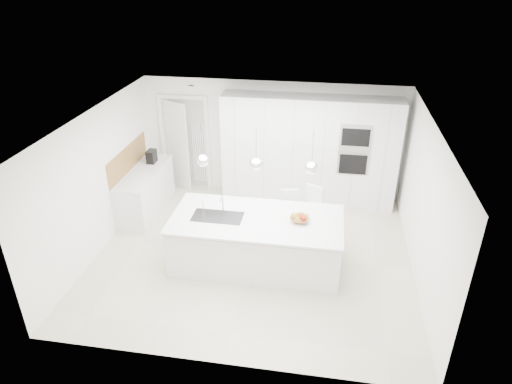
% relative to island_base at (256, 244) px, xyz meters
% --- Properties ---
extents(floor, '(5.50, 5.50, 0.00)m').
position_rel_island_base_xyz_m(floor, '(-0.10, 0.30, -0.43)').
color(floor, beige).
rests_on(floor, ground).
extents(wall_back, '(5.50, 0.00, 5.50)m').
position_rel_island_base_xyz_m(wall_back, '(-0.10, 2.80, 0.82)').
color(wall_back, white).
rests_on(wall_back, ground).
extents(wall_left, '(0.00, 5.00, 5.00)m').
position_rel_island_base_xyz_m(wall_left, '(-2.85, 0.30, 0.82)').
color(wall_left, white).
rests_on(wall_left, ground).
extents(ceiling, '(5.50, 5.50, 0.00)m').
position_rel_island_base_xyz_m(ceiling, '(-0.10, 0.30, 2.07)').
color(ceiling, white).
rests_on(ceiling, wall_back).
extents(tall_cabinets, '(3.60, 0.60, 2.30)m').
position_rel_island_base_xyz_m(tall_cabinets, '(0.70, 2.50, 0.72)').
color(tall_cabinets, white).
rests_on(tall_cabinets, floor).
extents(oven_stack, '(0.62, 0.04, 1.05)m').
position_rel_island_base_xyz_m(oven_stack, '(1.60, 2.19, 0.92)').
color(oven_stack, '#A5A5A8').
rests_on(oven_stack, tall_cabinets).
extents(doorway_frame, '(1.11, 0.08, 2.13)m').
position_rel_island_base_xyz_m(doorway_frame, '(-2.05, 2.77, 0.59)').
color(doorway_frame, white).
rests_on(doorway_frame, floor).
extents(hallway_door, '(0.76, 0.38, 2.00)m').
position_rel_island_base_xyz_m(hallway_door, '(-2.30, 2.72, 0.57)').
color(hallway_door, white).
rests_on(hallway_door, floor).
extents(radiator, '(0.32, 0.04, 1.40)m').
position_rel_island_base_xyz_m(radiator, '(-1.73, 2.76, 0.42)').
color(radiator, white).
rests_on(radiator, floor).
extents(left_base_cabinets, '(0.60, 1.80, 0.86)m').
position_rel_island_base_xyz_m(left_base_cabinets, '(-2.55, 1.50, 0.00)').
color(left_base_cabinets, white).
rests_on(left_base_cabinets, floor).
extents(left_worktop, '(0.62, 1.82, 0.04)m').
position_rel_island_base_xyz_m(left_worktop, '(-2.55, 1.50, 0.45)').
color(left_worktop, white).
rests_on(left_worktop, left_base_cabinets).
extents(oak_backsplash, '(0.02, 1.80, 0.50)m').
position_rel_island_base_xyz_m(oak_backsplash, '(-2.84, 1.50, 0.72)').
color(oak_backsplash, olive).
rests_on(oak_backsplash, wall_left).
extents(island_base, '(2.80, 1.20, 0.86)m').
position_rel_island_base_xyz_m(island_base, '(0.00, 0.00, 0.00)').
color(island_base, white).
rests_on(island_base, floor).
extents(island_worktop, '(2.84, 1.40, 0.04)m').
position_rel_island_base_xyz_m(island_worktop, '(0.00, 0.05, 0.45)').
color(island_worktop, white).
rests_on(island_worktop, island_base).
extents(island_sink, '(0.84, 0.44, 0.18)m').
position_rel_island_base_xyz_m(island_sink, '(-0.65, -0.00, 0.39)').
color(island_sink, '#3F3F42').
rests_on(island_sink, island_worktop).
extents(island_tap, '(0.02, 0.02, 0.30)m').
position_rel_island_base_xyz_m(island_tap, '(-0.60, 0.20, 0.62)').
color(island_tap, white).
rests_on(island_tap, island_worktop).
extents(pendant_left, '(0.20, 0.20, 0.20)m').
position_rel_island_base_xyz_m(pendant_left, '(-0.85, -0.00, 1.47)').
color(pendant_left, white).
rests_on(pendant_left, ceiling).
extents(pendant_mid, '(0.20, 0.20, 0.20)m').
position_rel_island_base_xyz_m(pendant_mid, '(-0.00, -0.00, 1.47)').
color(pendant_mid, white).
rests_on(pendant_mid, ceiling).
extents(pendant_right, '(0.20, 0.20, 0.20)m').
position_rel_island_base_xyz_m(pendant_right, '(0.85, -0.00, 1.47)').
color(pendant_right, white).
rests_on(pendant_right, ceiling).
extents(fruit_bowl, '(0.34, 0.34, 0.08)m').
position_rel_island_base_xyz_m(fruit_bowl, '(0.71, 0.07, 0.51)').
color(fruit_bowl, olive).
rests_on(fruit_bowl, island_worktop).
extents(espresso_machine, '(0.16, 0.25, 0.27)m').
position_rel_island_base_xyz_m(espresso_machine, '(-2.53, 1.96, 0.60)').
color(espresso_machine, black).
rests_on(espresso_machine, left_worktop).
extents(bar_stool_left, '(0.39, 0.50, 1.01)m').
position_rel_island_base_xyz_m(bar_stool_left, '(0.46, 0.83, 0.07)').
color(bar_stool_left, white).
rests_on(bar_stool_left, floor).
extents(bar_stool_right, '(0.51, 0.58, 1.05)m').
position_rel_island_base_xyz_m(bar_stool_right, '(0.90, 0.97, 0.09)').
color(bar_stool_right, white).
rests_on(bar_stool_right, floor).
extents(apple_a, '(0.09, 0.09, 0.09)m').
position_rel_island_base_xyz_m(apple_a, '(0.73, 0.09, 0.54)').
color(apple_a, '#AC2810').
rests_on(apple_a, fruit_bowl).
extents(apple_b, '(0.08, 0.08, 0.08)m').
position_rel_island_base_xyz_m(apple_b, '(0.78, 0.06, 0.54)').
color(apple_b, '#AC2810').
rests_on(apple_b, fruit_bowl).
extents(banana_bunch, '(0.23, 0.17, 0.21)m').
position_rel_island_base_xyz_m(banana_bunch, '(0.70, 0.08, 0.58)').
color(banana_bunch, yellow).
rests_on(banana_bunch, fruit_bowl).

